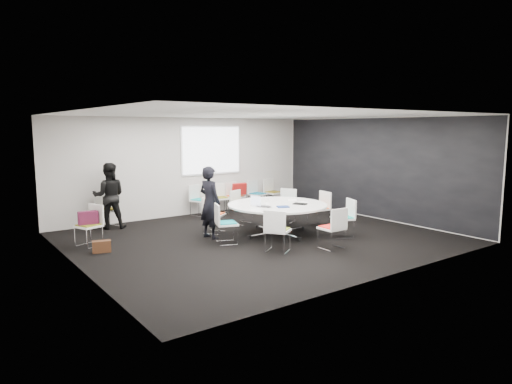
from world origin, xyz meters
TOP-DOWN VIEW (x-y plane):
  - room_shell at (0.09, 0.00)m, footprint 8.08×7.08m
  - conference_table at (0.55, 0.02)m, footprint 2.34×2.34m
  - projection_screen at (0.80, 3.46)m, footprint 1.90×0.03m
  - chair_ring_a at (2.02, 0.14)m, footprint 0.49×0.50m
  - chair_ring_b at (1.62, 1.00)m, footprint 0.61×0.61m
  - chair_ring_c at (0.52, 1.50)m, footprint 0.59×0.58m
  - chair_ring_d at (-0.61, 1.02)m, footprint 0.63×0.63m
  - chair_ring_e at (-0.91, -0.02)m, footprint 0.58×0.59m
  - chair_ring_f at (-0.43, -1.20)m, footprint 0.63×0.63m
  - chair_ring_g at (0.64, -1.69)m, footprint 0.46×0.45m
  - chair_ring_h at (1.61, -1.08)m, footprint 0.58×0.59m
  - chair_back_a at (0.20, 3.16)m, footprint 0.60×0.59m
  - chair_back_b at (0.88, 3.17)m, footprint 0.55×0.54m
  - chair_back_c at (1.42, 3.16)m, footprint 0.52×0.51m
  - chair_back_d at (2.26, 3.17)m, footprint 0.55×0.54m
  - chair_back_e at (2.87, 3.17)m, footprint 0.53×0.52m
  - chair_spare_left at (-3.38, 1.51)m, footprint 0.58×0.59m
  - chair_person_back at (-2.45, 3.16)m, footprint 0.59×0.59m
  - person_main at (-0.93, 0.63)m, footprint 0.51×0.67m
  - person_back at (-2.44, 3.00)m, footprint 0.97×0.87m
  - laptop at (0.08, -0.11)m, footprint 0.36×0.41m
  - laptop_lid at (-0.07, 0.04)m, footprint 0.07×0.30m
  - notebook_black at (0.95, -0.32)m, footprint 0.34×0.37m
  - tablet_folio at (0.37, -0.41)m, footprint 0.32×0.28m
  - papers_right at (1.22, 0.26)m, footprint 0.35×0.36m
  - papers_front at (1.16, -0.18)m, footprint 0.33×0.26m
  - cup at (0.56, 0.46)m, footprint 0.08×0.08m
  - phone at (0.99, -0.43)m, footprint 0.16×0.12m
  - maroon_bag at (-3.39, 1.51)m, footprint 0.41×0.16m
  - brown_bag at (-3.33, 0.87)m, footprint 0.39×0.25m
  - red_jacket at (1.42, 2.93)m, footprint 0.46×0.21m

SIDE VIEW (x-z plane):
  - brown_bag at x=-3.33m, z-range 0.00..0.24m
  - chair_ring_a at x=2.02m, z-range -0.16..0.72m
  - chair_ring_b at x=1.62m, z-range -0.16..0.72m
  - chair_ring_c at x=0.52m, z-range -0.16..0.72m
  - chair_ring_d at x=-0.61m, z-range -0.16..0.72m
  - chair_ring_e at x=-0.91m, z-range -0.16..0.72m
  - chair_ring_f at x=-0.43m, z-range -0.16..0.72m
  - chair_ring_g at x=0.64m, z-range -0.16..0.72m
  - chair_ring_h at x=1.61m, z-range -0.16..0.72m
  - chair_back_a at x=0.20m, z-range -0.16..0.72m
  - chair_back_b at x=0.88m, z-range -0.16..0.72m
  - chair_back_c at x=1.42m, z-range -0.16..0.72m
  - chair_back_d at x=2.26m, z-range -0.16..0.72m
  - chair_back_e at x=2.87m, z-range -0.16..0.72m
  - chair_spare_left at x=-3.38m, z-range -0.16..0.72m
  - chair_person_back at x=-2.45m, z-range -0.16..0.72m
  - conference_table at x=0.55m, z-range 0.19..0.92m
  - maroon_bag at x=-3.39m, z-range 0.48..0.76m
  - red_jacket at x=1.42m, z-range 0.52..0.88m
  - papers_right at x=1.22m, z-range 0.73..0.73m
  - papers_front at x=1.16m, z-range 0.73..0.73m
  - phone at x=0.99m, z-range 0.73..0.74m
  - notebook_black at x=0.95m, z-range 0.73..0.75m
  - tablet_folio at x=0.37m, z-range 0.73..0.76m
  - laptop at x=0.08m, z-range 0.73..0.76m
  - cup at x=0.56m, z-range 0.73..0.82m
  - person_back at x=-2.44m, z-range 0.00..1.65m
  - person_main at x=-0.93m, z-range 0.00..1.65m
  - laptop_lid at x=-0.07m, z-range 0.75..0.97m
  - room_shell at x=0.09m, z-range -0.04..2.84m
  - projection_screen at x=0.80m, z-range 1.17..2.53m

